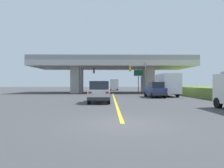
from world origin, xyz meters
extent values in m
plane|color=#424244|center=(0.00, 30.72, 0.00)|extent=(160.00, 160.00, 0.00)
cube|color=#B7B5AD|center=(0.00, 30.72, 5.59)|extent=(31.28, 10.89, 1.04)
cube|color=#A8A69F|center=(-7.22, 30.72, 2.53)|extent=(1.60, 6.53, 5.07)
cube|color=#A8A69F|center=(7.22, 30.72, 2.53)|extent=(1.60, 6.53, 5.07)
cube|color=gray|center=(0.00, 25.43, 6.56)|extent=(31.28, 0.20, 0.90)
cube|color=gray|center=(0.00, 36.02, 6.56)|extent=(31.28, 0.20, 0.90)
cube|color=yellow|center=(0.00, 13.83, 0.00)|extent=(0.20, 27.65, 0.01)
cube|color=silver|center=(-1.50, 9.75, 0.81)|extent=(1.91, 4.41, 0.90)
cube|color=#1E232D|center=(-1.50, 9.42, 1.64)|extent=(1.68, 2.43, 0.76)
cube|color=#2D2D30|center=(-1.50, 7.60, 0.50)|extent=(1.95, 0.20, 0.28)
cube|color=red|center=(-2.22, 7.53, 1.03)|extent=(0.24, 0.06, 0.16)
cube|color=red|center=(-0.78, 7.53, 1.03)|extent=(0.24, 0.06, 0.16)
cylinder|color=black|center=(-2.36, 11.41, 0.36)|extent=(0.26, 0.72, 0.72)
cylinder|color=black|center=(-0.64, 11.41, 0.36)|extent=(0.26, 0.72, 0.72)
cylinder|color=black|center=(-2.36, 8.10, 0.36)|extent=(0.26, 0.72, 0.72)
cylinder|color=black|center=(-0.64, 8.10, 0.36)|extent=(0.26, 0.72, 0.72)
cube|color=navy|center=(5.40, 16.63, 0.81)|extent=(2.07, 4.53, 0.90)
cube|color=#1E232D|center=(5.42, 16.30, 1.64)|extent=(1.74, 2.52, 0.76)
cube|color=#2D2D30|center=(5.53, 14.47, 0.50)|extent=(1.86, 0.31, 0.28)
cube|color=red|center=(4.85, 14.36, 1.03)|extent=(0.24, 0.07, 0.16)
cube|color=red|center=(6.21, 14.44, 1.03)|extent=(0.24, 0.07, 0.16)
cylinder|color=black|center=(4.49, 18.24, 0.36)|extent=(0.30, 0.73, 0.72)
cylinder|color=black|center=(6.11, 18.34, 0.36)|extent=(0.30, 0.73, 0.72)
cylinder|color=black|center=(4.69, 14.92, 0.36)|extent=(0.30, 0.73, 0.72)
cylinder|color=black|center=(6.30, 15.02, 0.36)|extent=(0.30, 0.73, 0.72)
cube|color=red|center=(7.64, 22.14, 1.40)|extent=(2.20, 2.00, 1.90)
cube|color=silver|center=(7.64, 18.51, 1.81)|extent=(2.31, 5.26, 2.73)
cube|color=#197F4C|center=(7.64, 18.51, 1.13)|extent=(2.33, 5.16, 0.24)
cylinder|color=black|center=(6.64, 22.14, 0.45)|extent=(0.30, 0.90, 0.90)
cylinder|color=black|center=(8.64, 22.14, 0.45)|extent=(0.30, 0.90, 0.90)
cylinder|color=black|center=(6.64, 17.19, 0.45)|extent=(0.30, 0.90, 0.90)
cylinder|color=black|center=(8.64, 17.19, 0.45)|extent=(0.30, 0.90, 0.90)
cylinder|color=black|center=(7.32, 5.32, 0.38)|extent=(0.28, 0.76, 0.76)
cylinder|color=slate|center=(5.72, 24.90, 2.77)|extent=(0.18, 0.18, 5.54)
cylinder|color=slate|center=(4.38, 24.90, 4.94)|extent=(2.67, 0.12, 0.12)
cube|color=gold|center=(3.05, 24.90, 4.46)|extent=(0.32, 0.26, 0.96)
sphere|color=red|center=(3.05, 24.75, 4.76)|extent=(0.16, 0.16, 0.16)
sphere|color=gold|center=(3.05, 24.75, 4.46)|extent=(0.16, 0.16, 0.16)
sphere|color=green|center=(3.05, 24.75, 4.16)|extent=(0.16, 0.16, 0.16)
cylinder|color=#56595E|center=(-5.72, 25.47, 2.61)|extent=(0.18, 0.18, 5.23)
cylinder|color=#56595E|center=(-4.55, 25.47, 4.64)|extent=(2.34, 0.12, 0.12)
cube|color=#232326|center=(-3.38, 25.47, 4.16)|extent=(0.32, 0.26, 0.96)
sphere|color=red|center=(-3.38, 25.32, 4.46)|extent=(0.16, 0.16, 0.16)
sphere|color=gold|center=(-3.38, 25.32, 4.16)|extent=(0.16, 0.16, 0.16)
sphere|color=green|center=(-3.38, 25.32, 3.86)|extent=(0.16, 0.16, 0.16)
cylinder|color=#56595E|center=(4.99, 28.20, 2.32)|extent=(0.14, 0.14, 4.65)
cube|color=#146638|center=(4.99, 28.14, 3.90)|extent=(1.70, 0.08, 1.08)
cube|color=white|center=(4.99, 28.13, 3.90)|extent=(1.78, 0.04, 1.16)
cube|color=silver|center=(0.72, 49.53, 1.40)|extent=(2.20, 2.00, 1.90)
cube|color=white|center=(0.72, 46.32, 1.78)|extent=(2.31, 4.42, 2.66)
cube|color=#197F4C|center=(0.72, 46.32, 1.11)|extent=(2.33, 4.33, 0.24)
cylinder|color=black|center=(-0.28, 49.53, 0.45)|extent=(0.30, 0.90, 0.90)
cylinder|color=black|center=(1.72, 49.53, 0.45)|extent=(0.30, 0.90, 0.90)
cylinder|color=black|center=(-0.28, 45.22, 0.45)|extent=(0.30, 0.90, 0.90)
cylinder|color=black|center=(1.72, 45.22, 0.45)|extent=(0.30, 0.90, 0.90)
camera|label=1|loc=(-0.57, -8.35, 1.75)|focal=30.38mm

